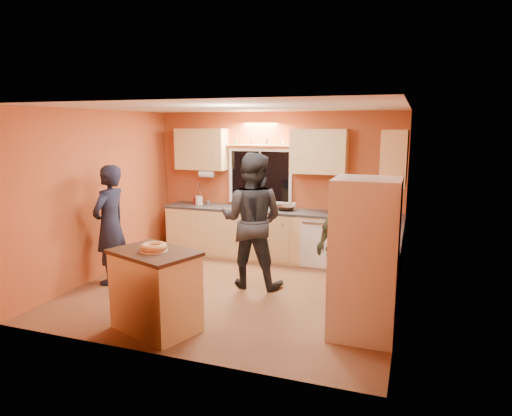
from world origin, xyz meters
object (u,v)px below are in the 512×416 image
at_px(refrigerator, 365,258).
at_px(person_right, 341,244).
at_px(person_center, 252,220).
at_px(island, 156,290).
at_px(person_left, 110,225).

height_order(refrigerator, person_right, refrigerator).
bearing_deg(person_center, island, 70.88).
distance_m(island, person_left, 1.98).
bearing_deg(person_right, person_left, 118.62).
xyz_separation_m(island, person_right, (1.89, 1.48, 0.34)).
distance_m(person_left, person_right, 3.41).
height_order(person_left, person_center, person_center).
relative_size(person_left, person_right, 1.08).
bearing_deg(refrigerator, island, -163.44).
xyz_separation_m(island, person_left, (-1.51, 1.21, 0.41)).
bearing_deg(person_left, person_right, 94.76).
height_order(refrigerator, island, refrigerator).
bearing_deg(person_right, island, 152.07).
xyz_separation_m(person_center, person_right, (1.35, -0.31, -0.16)).
relative_size(person_center, person_right, 1.20).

